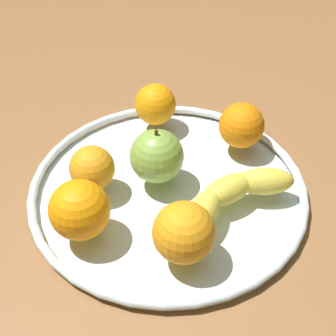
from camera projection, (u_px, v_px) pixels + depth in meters
The scene contains 9 objects.
ground_plane at pixel (168, 203), 69.32cm from camera, with size 161.94×161.94×4.00cm, color brown.
fruit_bowl at pixel (168, 189), 67.36cm from camera, with size 38.19×38.19×1.80cm.
banana at pixel (231, 195), 62.60cm from camera, with size 18.90×8.89×3.67cm.
apple at pixel (159, 155), 65.68cm from camera, with size 7.39×7.39×8.19cm.
orange_back_right at pixel (184, 232), 55.65cm from camera, with size 7.35×7.35×7.35cm, color orange.
orange_center at pixel (92, 168), 64.66cm from camera, with size 6.09×6.09×6.09cm, color orange.
orange_back_left at pixel (242, 125), 71.03cm from camera, with size 6.70×6.70×6.70cm, color orange.
orange_front_left at pixel (155, 104), 75.22cm from camera, with size 6.40×6.40×6.40cm, color orange.
orange_front_right at pixel (80, 210), 58.18cm from camera, with size 7.45×7.45×7.45cm, color orange.
Camera 1 is at (32.85, 34.79, 48.41)cm, focal length 52.17 mm.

